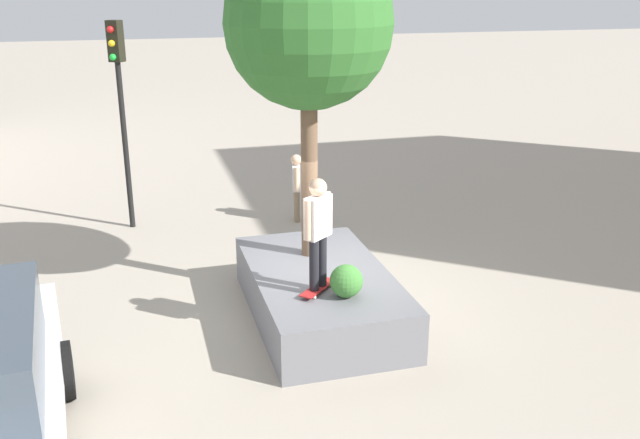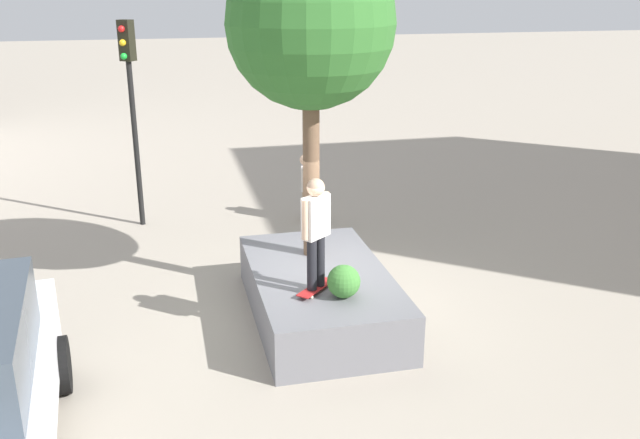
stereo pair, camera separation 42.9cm
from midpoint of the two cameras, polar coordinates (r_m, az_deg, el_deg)
ground_plane at (r=11.93m, az=1.61°, el=-7.48°), size 120.00×120.00×0.00m
planter_ledge at (r=11.55m, az=1.07°, el=-6.16°), size 3.87×2.17×0.82m
plaza_tree at (r=11.24m, az=0.35°, el=15.68°), size 2.69×2.69×5.22m
boxwood_shrub at (r=10.41m, az=3.15°, el=-5.12°), size 0.50×0.50×0.50m
skateboard at (r=10.65m, az=0.83°, el=-5.67°), size 0.71×0.72×0.07m
skateboarder at (r=10.26m, az=0.85°, el=-0.53°), size 0.44×0.48×1.73m
traffic_light_corner at (r=15.73m, az=-14.56°, el=10.34°), size 0.37×0.37×4.55m
passerby_with_bag at (r=15.98m, az=-0.46°, el=3.04°), size 0.53×0.27×1.59m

